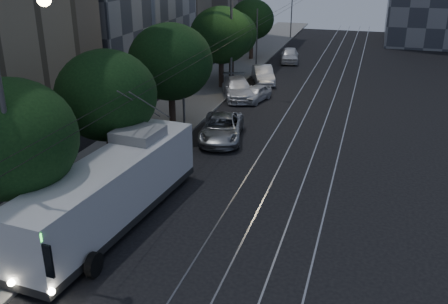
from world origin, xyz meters
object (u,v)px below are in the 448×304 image
car_white_a (255,93)px  pickup_silver (222,128)px  car_white_c (263,75)px  car_white_d (290,55)px  streetlamp_near (14,109)px  streetlamp_far (237,11)px  car_white_b (238,88)px  trolleybus (113,189)px

car_white_a → pickup_silver: bearing=-76.6°
car_white_c → car_white_d: size_ratio=1.03×
streetlamp_near → streetlamp_far: 25.90m
car_white_b → car_white_d: 15.20m
car_white_c → car_white_a: bearing=-103.3°
trolleybus → car_white_c: 26.50m
trolleybus → car_white_c: size_ratio=2.52×
trolleybus → pickup_silver: 11.54m
streetlamp_near → streetlamp_far: (0.61, 25.88, 0.53)m
car_white_a → car_white_b: 1.68m
car_white_a → streetlamp_near: streetlamp_near is taller
trolleybus → car_white_d: trolleybus is taller
car_white_c → streetlamp_far: (-1.33, -4.38, 6.01)m
car_white_a → streetlamp_far: bearing=156.2°
car_white_d → streetlamp_near: size_ratio=0.43×
pickup_silver → car_white_b: 9.74m
car_white_d → streetlamp_near: bearing=-103.5°
car_white_c → streetlamp_near: 30.82m
car_white_c → car_white_d: bearing=65.2°
car_white_d → streetlamp_far: 15.42m
car_white_b → streetlamp_far: size_ratio=0.48×
pickup_silver → streetlamp_near: 16.39m
pickup_silver → streetlamp_near: streetlamp_near is taller
pickup_silver → streetlamp_far: (-2.07, 10.68, 6.02)m
trolleybus → car_white_b: 21.05m
streetlamp_near → car_white_b: bearing=87.5°
pickup_silver → car_white_c: 15.08m
car_white_a → car_white_c: (-0.74, 5.95, 0.14)m
car_white_a → car_white_c: bearing=110.4°
pickup_silver → streetlamp_near: (-2.68, -15.20, 5.49)m
pickup_silver → car_white_a: 9.11m
car_white_d → car_white_a: bearing=-99.6°
car_white_a → car_white_c: 6.00m
trolleybus → car_white_a: trolleybus is taller
streetlamp_far → car_white_c: bearing=73.1°
car_white_c → car_white_b: bearing=-119.4°
pickup_silver → car_white_c: bearing=81.7°
car_white_a → streetlamp_near: (-2.68, -24.32, 5.62)m
car_white_a → streetlamp_far: (-2.07, 1.57, 6.15)m
trolleybus → streetlamp_near: 6.12m
trolleybus → streetlamp_near: streetlamp_near is taller
car_white_c → streetlamp_far: size_ratio=0.41×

